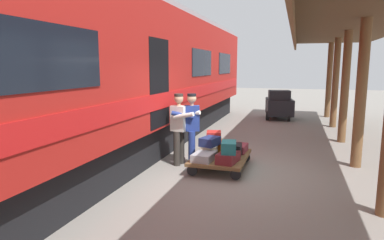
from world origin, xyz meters
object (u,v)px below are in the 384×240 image
(suitcase_gray_aluminum, at_px, (204,156))
(suitcase_navy_fabric, at_px, (210,141))
(suitcase_orange_carryall, at_px, (214,146))
(suitcase_cream_canvas, at_px, (210,150))
(suitcase_red_plastic, at_px, (214,136))
(suitcase_maroon_trunk, at_px, (228,157))
(porter_in_overalls, at_px, (191,126))
(suitcase_burgundy_valise, at_px, (236,148))
(train_car, at_px, (102,78))
(suitcase_teal_softside, at_px, (229,147))
(porter_by_door, at_px, (180,127))
(luggage_cart, at_px, (221,158))
(baggage_tug, at_px, (279,105))
(suitcase_black_hardshell, at_px, (232,150))

(suitcase_gray_aluminum, relative_size, suitcase_navy_fabric, 1.27)
(suitcase_orange_carryall, bearing_deg, suitcase_cream_canvas, 90.00)
(suitcase_red_plastic, bearing_deg, suitcase_maroon_trunk, 120.05)
(porter_in_overalls, bearing_deg, suitcase_burgundy_valise, -161.18)
(train_car, distance_m, suitcase_red_plastic, 3.05)
(suitcase_gray_aluminum, bearing_deg, suitcase_burgundy_valise, -119.20)
(train_car, xyz_separation_m, suitcase_maroon_trunk, (-3.13, 0.18, -1.65))
(suitcase_maroon_trunk, bearing_deg, suitcase_orange_carryall, -60.80)
(suitcase_red_plastic, bearing_deg, suitcase_navy_fabric, 93.44)
(suitcase_burgundy_valise, xyz_separation_m, suitcase_teal_softside, (-0.01, 0.96, 0.24))
(porter_by_door, bearing_deg, train_car, 9.29)
(luggage_cart, bearing_deg, suitcase_red_plastic, -59.10)
(suitcase_orange_carryall, relative_size, porter_in_overalls, 0.37)
(baggage_tug, bearing_deg, suitcase_burgundy_valise, 85.25)
(suitcase_cream_canvas, bearing_deg, suitcase_maroon_trunk, 138.18)
(suitcase_navy_fabric, bearing_deg, suitcase_cream_canvas, -66.18)
(train_car, distance_m, suitcase_navy_fabric, 2.99)
(suitcase_maroon_trunk, distance_m, suitcase_teal_softside, 0.23)
(suitcase_teal_softside, relative_size, suitcase_red_plastic, 1.19)
(porter_by_door, relative_size, baggage_tug, 0.92)
(suitcase_orange_carryall, xyz_separation_m, suitcase_navy_fabric, (-0.02, 0.51, 0.22))
(suitcase_teal_softside, bearing_deg, suitcase_cream_canvas, -41.57)
(suitcase_maroon_trunk, height_order, baggage_tug, baggage_tug)
(suitcase_red_plastic, relative_size, porter_in_overalls, 0.24)
(train_car, bearing_deg, suitcase_burgundy_valise, -166.15)
(suitcase_orange_carryall, bearing_deg, suitcase_burgundy_valise, 180.00)
(suitcase_gray_aluminum, bearing_deg, train_car, -3.98)
(suitcase_black_hardshell, bearing_deg, suitcase_gray_aluminum, 41.82)
(suitcase_red_plastic, height_order, porter_by_door, porter_by_door)
(suitcase_teal_softside, xyz_separation_m, porter_in_overalls, (1.04, -0.61, 0.29))
(suitcase_gray_aluminum, xyz_separation_m, suitcase_teal_softside, (-0.54, 0.01, 0.25))
(baggage_tug, bearing_deg, suitcase_cream_canvas, 81.76)
(suitcase_teal_softside, bearing_deg, suitcase_burgundy_valise, -89.31)
(suitcase_teal_softside, height_order, suitcase_red_plastic, suitcase_red_plastic)
(suitcase_maroon_trunk, height_order, porter_by_door, porter_by_door)
(porter_in_overalls, xyz_separation_m, porter_by_door, (0.24, 0.12, 0.00))
(suitcase_navy_fabric, relative_size, porter_by_door, 0.29)
(suitcase_gray_aluminum, xyz_separation_m, suitcase_maroon_trunk, (-0.53, 0.00, 0.02))
(suitcase_orange_carryall, bearing_deg, suitcase_red_plastic, 31.91)
(suitcase_burgundy_valise, xyz_separation_m, porter_by_door, (1.27, 0.47, 0.53))
(suitcase_orange_carryall, height_order, suitcase_navy_fabric, suitcase_navy_fabric)
(baggage_tug, bearing_deg, train_car, 65.63)
(suitcase_cream_canvas, height_order, porter_in_overalls, porter_in_overalls)
(suitcase_red_plastic, distance_m, baggage_tug, 7.62)
(luggage_cart, bearing_deg, suitcase_black_hardshell, 180.00)
(suitcase_teal_softside, relative_size, porter_in_overalls, 0.28)
(porter_in_overalls, relative_size, porter_by_door, 1.00)
(suitcase_burgundy_valise, distance_m, suitcase_red_plastic, 0.60)
(suitcase_orange_carryall, xyz_separation_m, porter_in_overalls, (0.49, 0.35, 0.51))
(suitcase_red_plastic, height_order, porter_in_overalls, porter_in_overalls)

